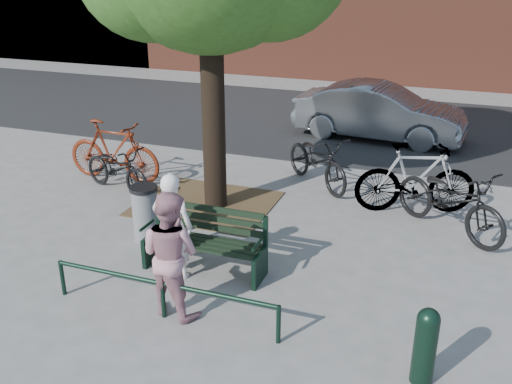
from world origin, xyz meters
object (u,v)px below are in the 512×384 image
at_px(person_right, 170,254).
at_px(parked_car, 379,112).
at_px(person_left, 173,226).
at_px(bollard, 425,343).
at_px(bicycle_c, 318,160).
at_px(litter_bin, 145,213).
at_px(park_bench, 206,239).

bearing_deg(person_right, parked_car, -86.72).
relative_size(person_left, person_right, 0.94).
relative_size(bollard, bicycle_c, 0.45).
height_order(bollard, parked_car, parked_car).
height_order(bollard, bicycle_c, bicycle_c).
bearing_deg(litter_bin, person_right, -50.71).
relative_size(bollard, parked_car, 0.22).
distance_m(person_left, litter_bin, 1.31).
relative_size(person_right, parked_car, 0.40).
height_order(park_bench, litter_bin, park_bench).
height_order(park_bench, person_left, person_left).
height_order(person_left, parked_car, person_left).
xyz_separation_m(bicycle_c, parked_car, (0.62, 3.58, 0.15)).
height_order(park_bench, bollard, park_bench).
bearing_deg(litter_bin, bollard, -23.29).
distance_m(person_left, bollard, 3.63).
bearing_deg(bollard, parked_car, 101.98).
relative_size(litter_bin, bicycle_c, 0.45).
relative_size(park_bench, parked_car, 0.43).
bearing_deg(bollard, litter_bin, 156.71).
bearing_deg(bicycle_c, litter_bin, -168.04).
xyz_separation_m(park_bench, person_right, (0.05, -1.12, 0.34)).
relative_size(bicycle_c, parked_car, 0.49).
distance_m(park_bench, person_right, 1.17).
distance_m(bicycle_c, parked_car, 3.64).
distance_m(bollard, parked_car, 8.89).
bearing_deg(bollard, person_right, 175.13).
xyz_separation_m(park_bench, litter_bin, (-1.29, 0.52, -0.02)).
bearing_deg(person_left, bollard, 156.92).
relative_size(park_bench, person_left, 1.13).
bearing_deg(parked_car, person_left, 173.32).
height_order(park_bench, parked_car, parked_car).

